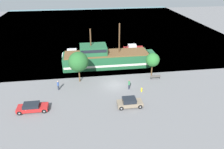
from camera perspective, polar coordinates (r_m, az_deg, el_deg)
name	(u,v)px	position (r m, az deg, el deg)	size (l,w,h in m)	color
ground_plane	(115,85)	(39.98, 0.72, -2.78)	(160.00, 160.00, 0.00)	slate
water_surface	(96,27)	(81.07, -4.16, 12.36)	(80.00, 80.00, 0.00)	slate
pirate_ship	(106,58)	(47.19, -1.71, 4.33)	(19.74, 5.20, 9.19)	#1E5633
moored_boat_dockside	(73,54)	(53.40, -10.05, 5.31)	(5.52, 2.21, 1.81)	silver
moored_boat_outer	(133,48)	(57.33, 5.56, 6.93)	(5.16, 1.97, 1.46)	maroon
parked_car_curb_front	(130,102)	(33.87, 4.61, -7.30)	(3.88, 1.82, 1.49)	#7F705B
parked_car_curb_mid	(32,107)	(34.95, -20.10, -8.03)	(4.46, 1.87, 1.26)	#B21E1E
fire_hydrant	(142,90)	(38.10, 7.75, -3.91)	(0.42, 0.25, 0.76)	yellow
bench_promenade_east	(155,77)	(42.80, 11.29, -0.59)	(1.80, 0.45, 0.85)	#4C4742
pedestrian_walking_near	(58,85)	(39.23, -13.89, -2.75)	(0.32, 0.32, 1.74)	#232838
pedestrian_walking_far	(129,84)	(38.41, 4.49, -2.59)	(0.32, 0.32, 1.81)	#232838
tree_row_east	(78,62)	(39.99, -8.77, 3.31)	(3.65, 3.65, 5.85)	brown
tree_row_mideast	(153,60)	(42.70, 10.56, 3.77)	(2.66, 2.66, 4.74)	brown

